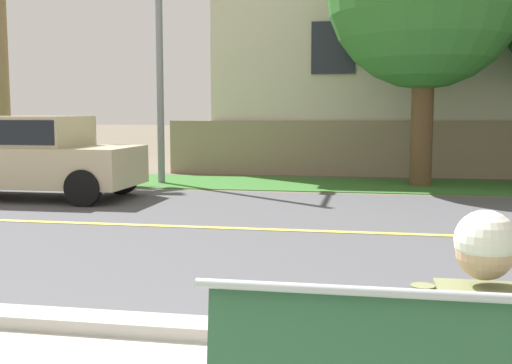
{
  "coord_description": "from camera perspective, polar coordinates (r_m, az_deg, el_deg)",
  "views": [
    {
      "loc": [
        1.05,
        -1.84,
        1.6
      ],
      "look_at": [
        0.07,
        3.49,
        1.0
      ],
      "focal_mm": 43.89,
      "sensor_mm": 36.0,
      "label": 1
    }
  ],
  "objects": [
    {
      "name": "far_verge_grass",
      "position": [
        14.12,
        6.06,
        -0.19
      ],
      "size": [
        48.0,
        2.8,
        0.02
      ],
      "primitive_type": "cube",
      "color": "#38702D",
      "rests_on": "ground_plane"
    },
    {
      "name": "car_beige_far",
      "position": [
        12.54,
        -20.47,
        2.51
      ],
      "size": [
        4.3,
        1.86,
        1.54
      ],
      "color": "#C6B793",
      "rests_on": "ground_plane"
    },
    {
      "name": "seated_person_olive",
      "position": [
        2.64,
        19.43,
        -14.57
      ],
      "size": [
        0.52,
        0.68,
        1.25
      ],
      "color": "#47382D",
      "rests_on": "ground_plane"
    },
    {
      "name": "road_centre_line",
      "position": [
        8.56,
        3.17,
        -4.41
      ],
      "size": [
        48.0,
        0.14,
        0.01
      ],
      "primitive_type": "cube",
      "color": "#E0CC4C",
      "rests_on": "ground_plane"
    },
    {
      "name": "curb_edge",
      "position": [
        4.59,
        -3.55,
        -13.37
      ],
      "size": [
        44.0,
        0.3,
        0.11
      ],
      "primitive_type": "cube",
      "color": "#ADA89E",
      "rests_on": "ground_plane"
    },
    {
      "name": "street_asphalt",
      "position": [
        8.56,
        3.17,
        -4.44
      ],
      "size": [
        52.0,
        8.0,
        0.01
      ],
      "primitive_type": "cube",
      "color": "#515156",
      "rests_on": "ground_plane"
    },
    {
      "name": "streetlamp",
      "position": [
        14.75,
        -8.58,
        15.05
      ],
      "size": [
        0.24,
        2.1,
        6.71
      ],
      "color": "gray",
      "rests_on": "ground_plane"
    },
    {
      "name": "garden_wall",
      "position": [
        16.11,
        14.95,
        2.91
      ],
      "size": [
        13.0,
        0.36,
        1.4
      ],
      "primitive_type": "cube",
      "color": "gray",
      "rests_on": "ground_plane"
    },
    {
      "name": "house_across_street",
      "position": [
        19.38,
        15.49,
        11.05
      ],
      "size": [
        12.49,
        6.91,
        6.46
      ],
      "color": "beige",
      "rests_on": "ground_plane"
    },
    {
      "name": "ground_plane",
      "position": [
        10.03,
        4.25,
        -2.88
      ],
      "size": [
        140.0,
        140.0,
        0.0
      ],
      "primitive_type": "plane",
      "color": "#665B4C"
    }
  ]
}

